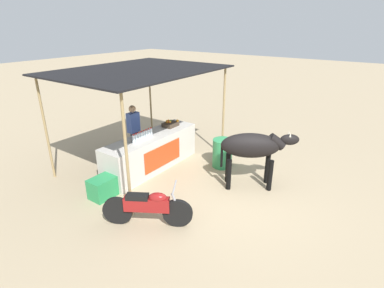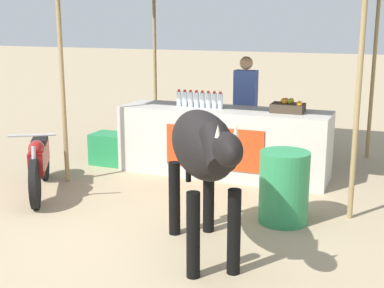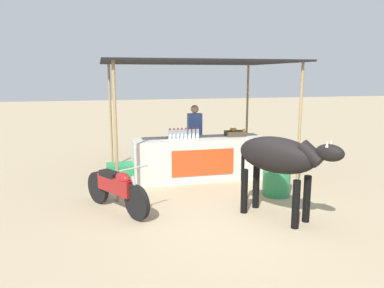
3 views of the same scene
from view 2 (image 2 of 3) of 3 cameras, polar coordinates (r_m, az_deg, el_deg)
name	(u,v)px [view 2 (image 2 of 3)]	position (r m, az deg, el deg)	size (l,w,h in m)	color
ground_plane	(159,228)	(5.87, -3.50, -8.90)	(60.00, 60.00, 0.00)	tan
stall_counter	(223,142)	(7.68, 3.35, 0.23)	(3.00, 0.82, 0.96)	beige
water_bottle_row	(199,100)	(7.64, 0.79, 4.73)	(0.70, 0.07, 0.25)	silver
fruit_crate	(288,107)	(7.40, 10.20, 3.92)	(0.44, 0.32, 0.18)	#3F3326
vendor_behind_counter	(245,109)	(8.28, 5.70, 3.76)	(0.34, 0.22, 1.65)	#383842
cooler_box	(112,149)	(8.36, -8.53, -0.50)	(0.60, 0.44, 0.48)	#268C4C
water_barrel	(284,187)	(5.97, 9.78, -4.57)	(0.55, 0.55, 0.80)	#2D8C51
cow	(203,150)	(4.90, 1.23, -0.68)	(1.29, 1.73, 1.44)	black
motorcycle_parked	(39,161)	(7.12, -15.99, -1.75)	(1.03, 1.58, 0.90)	black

